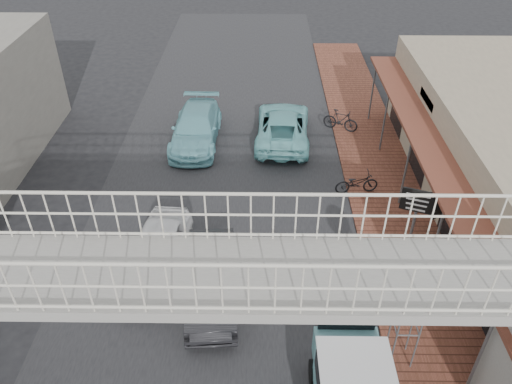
{
  "coord_description": "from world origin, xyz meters",
  "views": [
    {
      "loc": [
        1.51,
        -10.59,
        11.86
      ],
      "look_at": [
        1.33,
        3.28,
        1.8
      ],
      "focal_mm": 35.0,
      "sensor_mm": 36.0,
      "label": 1
    }
  ],
  "objects_px": {
    "white_hatchback": "(157,254)",
    "motorcycle_far": "(341,120)",
    "angkot_far": "(196,128)",
    "dark_sedan": "(211,280)",
    "angkot_curb": "(283,126)",
    "street_clock": "(415,292)",
    "arrow_sign": "(441,207)",
    "motorcycle_near": "(357,183)"
  },
  "relations": [
    {
      "from": "angkot_far",
      "to": "motorcycle_far",
      "type": "bearing_deg",
      "value": 10.32
    },
    {
      "from": "motorcycle_near",
      "to": "angkot_curb",
      "type": "bearing_deg",
      "value": 23.97
    },
    {
      "from": "angkot_curb",
      "to": "motorcycle_far",
      "type": "xyz_separation_m",
      "value": [
        2.8,
        0.78,
        -0.1
      ]
    },
    {
      "from": "white_hatchback",
      "to": "angkot_far",
      "type": "height_order",
      "value": "white_hatchback"
    },
    {
      "from": "motorcycle_near",
      "to": "motorcycle_far",
      "type": "relative_size",
      "value": 1.02
    },
    {
      "from": "motorcycle_far",
      "to": "angkot_far",
      "type": "bearing_deg",
      "value": 123.24
    },
    {
      "from": "white_hatchback",
      "to": "angkot_curb",
      "type": "xyz_separation_m",
      "value": [
        4.35,
        8.8,
        -0.03
      ]
    },
    {
      "from": "motorcycle_far",
      "to": "street_clock",
      "type": "bearing_deg",
      "value": -155.65
    },
    {
      "from": "angkot_curb",
      "to": "street_clock",
      "type": "height_order",
      "value": "street_clock"
    },
    {
      "from": "angkot_far",
      "to": "arrow_sign",
      "type": "bearing_deg",
      "value": -41.28
    },
    {
      "from": "motorcycle_near",
      "to": "street_clock",
      "type": "bearing_deg",
      "value": 171.47
    },
    {
      "from": "angkot_curb",
      "to": "motorcycle_far",
      "type": "bearing_deg",
      "value": -161.32
    },
    {
      "from": "angkot_curb",
      "to": "motorcycle_near",
      "type": "bearing_deg",
      "value": 125.7
    },
    {
      "from": "street_clock",
      "to": "motorcycle_near",
      "type": "bearing_deg",
      "value": 90.26
    },
    {
      "from": "dark_sedan",
      "to": "motorcycle_near",
      "type": "distance_m",
      "value": 7.63
    },
    {
      "from": "angkot_curb",
      "to": "arrow_sign",
      "type": "xyz_separation_m",
      "value": [
        4.63,
        -8.29,
        1.66
      ]
    },
    {
      "from": "white_hatchback",
      "to": "street_clock",
      "type": "distance_m",
      "value": 8.15
    },
    {
      "from": "motorcycle_far",
      "to": "arrow_sign",
      "type": "height_order",
      "value": "arrow_sign"
    },
    {
      "from": "motorcycle_far",
      "to": "dark_sedan",
      "type": "bearing_deg",
      "value": 177.91
    },
    {
      "from": "dark_sedan",
      "to": "street_clock",
      "type": "relative_size",
      "value": 1.35
    },
    {
      "from": "motorcycle_far",
      "to": "motorcycle_near",
      "type": "bearing_deg",
      "value": -155.65
    },
    {
      "from": "dark_sedan",
      "to": "motorcycle_far",
      "type": "bearing_deg",
      "value": 59.02
    },
    {
      "from": "white_hatchback",
      "to": "arrow_sign",
      "type": "distance_m",
      "value": 9.15
    },
    {
      "from": "dark_sedan",
      "to": "street_clock",
      "type": "height_order",
      "value": "street_clock"
    },
    {
      "from": "dark_sedan",
      "to": "angkot_far",
      "type": "xyz_separation_m",
      "value": [
        -1.53,
        9.59,
        0.03
      ]
    },
    {
      "from": "dark_sedan",
      "to": "angkot_far",
      "type": "height_order",
      "value": "angkot_far"
    },
    {
      "from": "arrow_sign",
      "to": "angkot_curb",
      "type": "bearing_deg",
      "value": 139.14
    },
    {
      "from": "angkot_curb",
      "to": "motorcycle_near",
      "type": "height_order",
      "value": "angkot_curb"
    },
    {
      "from": "angkot_far",
      "to": "street_clock",
      "type": "distance_m",
      "value": 13.84
    },
    {
      "from": "white_hatchback",
      "to": "motorcycle_far",
      "type": "xyz_separation_m",
      "value": [
        7.15,
        9.58,
        -0.13
      ]
    },
    {
      "from": "angkot_curb",
      "to": "arrow_sign",
      "type": "relative_size",
      "value": 1.83
    },
    {
      "from": "motorcycle_far",
      "to": "arrow_sign",
      "type": "bearing_deg",
      "value": -144.22
    },
    {
      "from": "angkot_far",
      "to": "white_hatchback",
      "type": "bearing_deg",
      "value": -90.76
    },
    {
      "from": "angkot_far",
      "to": "motorcycle_near",
      "type": "distance_m",
      "value": 7.97
    },
    {
      "from": "dark_sedan",
      "to": "angkot_far",
      "type": "bearing_deg",
      "value": 94.52
    },
    {
      "from": "arrow_sign",
      "to": "street_clock",
      "type": "bearing_deg",
      "value": -95.38
    },
    {
      "from": "motorcycle_near",
      "to": "street_clock",
      "type": "xyz_separation_m",
      "value": [
        0.0,
        -7.77,
        2.17
      ]
    },
    {
      "from": "angkot_curb",
      "to": "motorcycle_far",
      "type": "relative_size",
      "value": 3.02
    },
    {
      "from": "white_hatchback",
      "to": "motorcycle_near",
      "type": "xyz_separation_m",
      "value": [
        7.15,
        4.4,
        -0.19
      ]
    },
    {
      "from": "white_hatchback",
      "to": "angkot_far",
      "type": "relative_size",
      "value": 0.86
    },
    {
      "from": "white_hatchback",
      "to": "motorcycle_far",
      "type": "distance_m",
      "value": 11.95
    },
    {
      "from": "angkot_far",
      "to": "arrow_sign",
      "type": "distance_m",
      "value": 11.9
    }
  ]
}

